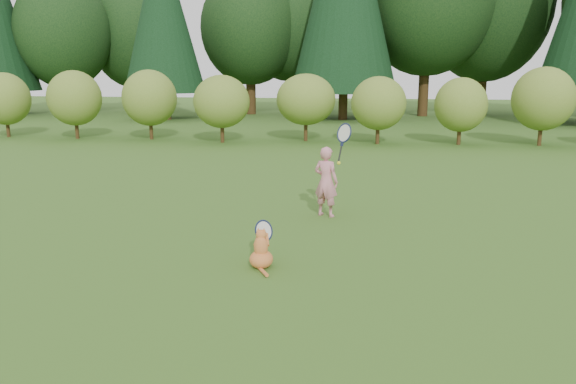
# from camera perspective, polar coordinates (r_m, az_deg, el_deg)

# --- Properties ---
(ground) EXTENTS (100.00, 100.00, 0.00)m
(ground) POSITION_cam_1_polar(r_m,az_deg,el_deg) (8.47, -2.24, -5.71)
(ground) COLOR #265016
(ground) RESTS_ON ground
(shrub_row) EXTENTS (28.00, 3.00, 2.80)m
(shrub_row) POSITION_cam_1_polar(r_m,az_deg,el_deg) (20.99, 5.05, 8.78)
(shrub_row) COLOR olive
(shrub_row) RESTS_ON ground
(child) EXTENTS (0.79, 0.58, 1.91)m
(child) POSITION_cam_1_polar(r_m,az_deg,el_deg) (10.18, 3.95, 1.22)
(child) COLOR #D17D8A
(child) RESTS_ON ground
(cat) EXTENTS (0.42, 0.80, 0.73)m
(cat) POSITION_cam_1_polar(r_m,az_deg,el_deg) (7.59, -2.73, -5.60)
(cat) COLOR #C77026
(cat) RESTS_ON ground
(tennis_ball) EXTENTS (0.06, 0.06, 0.06)m
(tennis_ball) POSITION_cam_1_polar(r_m,az_deg,el_deg) (9.79, 5.18, 2.96)
(tennis_ball) COLOR #D0CB18
(tennis_ball) RESTS_ON ground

